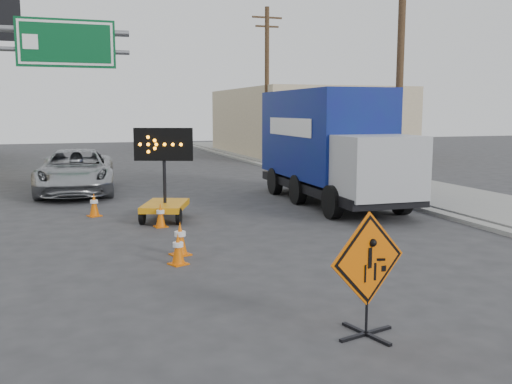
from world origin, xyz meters
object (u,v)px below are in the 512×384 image
pickup_truck (76,171)px  box_truck (330,152)px  arrow_board (165,199)px  construction_sign (368,271)px

pickup_truck → box_truck: bearing=-28.4°
arrow_board → box_truck: box_truck is taller
construction_sign → box_truck: size_ratio=0.22×
arrow_board → pickup_truck: (-2.28, 6.53, 0.23)m
arrow_board → construction_sign: bearing=-61.4°
arrow_board → box_truck: 6.07m
pickup_truck → construction_sign: bearing=-73.3°
pickup_truck → box_truck: 9.65m
pickup_truck → arrow_board: bearing=-66.6°
construction_sign → arrow_board: 9.42m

